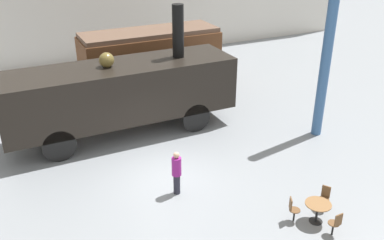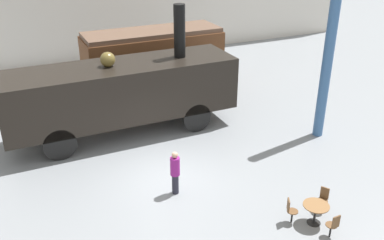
{
  "view_description": "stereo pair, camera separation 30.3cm",
  "coord_description": "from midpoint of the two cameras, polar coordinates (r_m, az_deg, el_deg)",
  "views": [
    {
      "loc": [
        -5.2,
        -12.94,
        8.92
      ],
      "look_at": [
        1.55,
        1.0,
        1.6
      ],
      "focal_mm": 40.0,
      "sensor_mm": 36.0,
      "label": 1
    },
    {
      "loc": [
        -4.92,
        -13.07,
        8.92
      ],
      "look_at": [
        1.55,
        1.0,
        1.6
      ],
      "focal_mm": 40.0,
      "sensor_mm": 36.0,
      "label": 2
    }
  ],
  "objects": [
    {
      "name": "ground_plane",
      "position": [
        16.56,
        -3.88,
        -7.36
      ],
      "size": [
        80.0,
        80.0,
        0.0
      ],
      "primitive_type": "plane",
      "color": "gray"
    },
    {
      "name": "passenger_coach_wooden",
      "position": [
        23.89,
        -5.91,
        8.58
      ],
      "size": [
        7.52,
        2.6,
        3.49
      ],
      "color": "brown",
      "rests_on": "ground_plane"
    },
    {
      "name": "steam_locomotive",
      "position": [
        19.1,
        -9.87,
        3.89
      ],
      "size": [
        10.17,
        2.79,
        5.58
      ],
      "color": "black",
      "rests_on": "ground_plane"
    },
    {
      "name": "cafe_table_near",
      "position": [
        14.47,
        15.83,
        -11.17
      ],
      "size": [
        0.84,
        0.84,
        0.71
      ],
      "color": "black",
      "rests_on": "ground_plane"
    },
    {
      "name": "cafe_chair_0",
      "position": [
        15.13,
        16.73,
        -9.72
      ],
      "size": [
        0.4,
        0.39,
        0.87
      ],
      "rotation": [
        0.0,
        0.0,
        3.7
      ],
      "color": "black",
      "rests_on": "ground_plane"
    },
    {
      "name": "cafe_chair_1",
      "position": [
        14.32,
        12.68,
        -11.39
      ],
      "size": [
        0.4,
        0.39,
        0.87
      ],
      "rotation": [
        0.0,
        0.0,
        5.8
      ],
      "color": "black",
      "rests_on": "ground_plane"
    },
    {
      "name": "cafe_chair_2",
      "position": [
        14.07,
        18.03,
        -12.89
      ],
      "size": [
        0.36,
        0.36,
        0.87
      ],
      "rotation": [
        0.0,
        0.0,
        7.89
      ],
      "color": "black",
      "rests_on": "ground_plane"
    },
    {
      "name": "visitor_person",
      "position": [
        15.07,
        -2.65,
        -6.86
      ],
      "size": [
        0.34,
        0.34,
        1.67
      ],
      "color": "#262633",
      "rests_on": "ground_plane"
    },
    {
      "name": "support_pillar",
      "position": [
        18.94,
        17.18,
        9.13
      ],
      "size": [
        0.44,
        0.44,
        8.0
      ],
      "color": "#386093",
      "rests_on": "ground_plane"
    }
  ]
}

